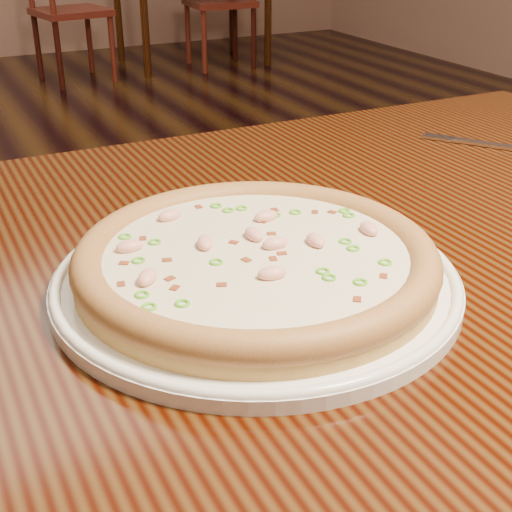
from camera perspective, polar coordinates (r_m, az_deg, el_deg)
name	(u,v)px	position (r m, az deg, el deg)	size (l,w,h in m)	color
ground	(57,439)	(1.66, -15.60, -13.92)	(9.00, 9.00, 0.00)	black
hero_table	(336,323)	(0.76, 6.42, -5.38)	(1.20, 0.80, 0.75)	black
plate	(256,278)	(0.62, 0.00, -1.76)	(0.35, 0.35, 0.02)	white
pizza	(256,259)	(0.61, -0.01, -0.24)	(0.31, 0.31, 0.03)	tan
fork	(490,145)	(1.04, 18.20, 8.47)	(0.11, 0.15, 0.00)	silver
chair_c	(62,11)	(4.87, -15.23, 18.38)	(0.48, 0.48, 0.95)	#4F1C15
chair_d	(227,1)	(5.23, -2.33, 19.71)	(0.45, 0.45, 0.95)	#4F1C15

